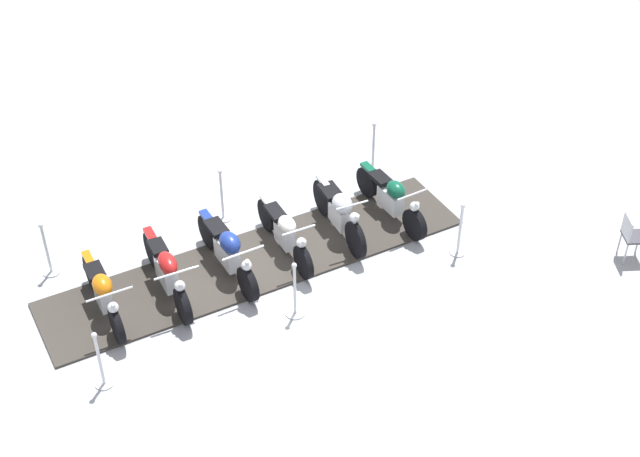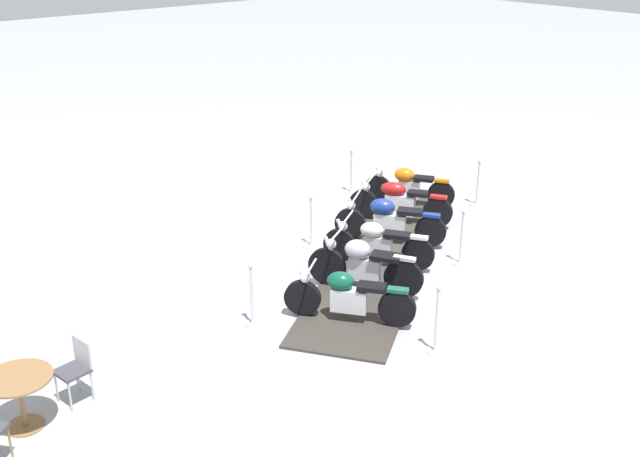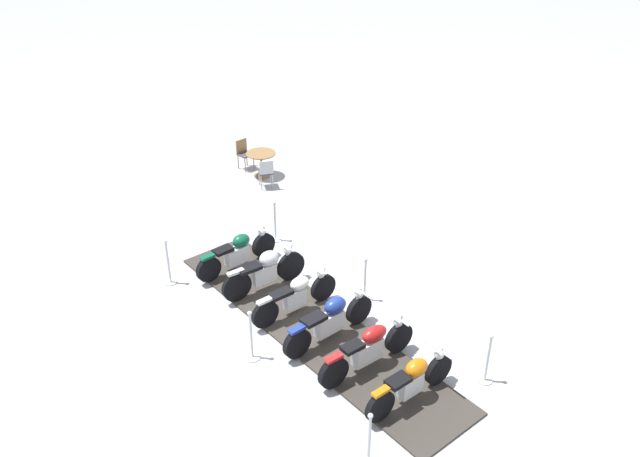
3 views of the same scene
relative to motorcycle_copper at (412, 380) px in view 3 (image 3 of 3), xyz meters
The scene contains 17 objects.
ground_plane 2.83m from the motorcycle_copper, 55.80° to the right, with size 80.00×80.00×0.00m, color #A8AAB2.
display_platform 2.82m from the motorcycle_copper, 55.80° to the right, with size 7.76×1.67×0.05m, color #38332D.
motorcycle_copper is the anchor object (origin of this frame).
motorcycle_maroon 1.11m from the motorcycle_copper, 56.62° to the right, with size 1.99×1.31×0.93m.
motorcycle_navy 2.23m from the motorcycle_copper, 56.58° to the right, with size 1.93×1.42×0.93m.
motorcycle_cream 3.34m from the motorcycle_copper, 56.45° to the right, with size 1.87×1.23×0.91m.
motorcycle_chrome 4.45m from the motorcycle_copper, 56.48° to the right, with size 1.87×1.12×1.01m.
motorcycle_forest 5.57m from the motorcycle_copper, 56.50° to the right, with size 1.84×1.38×0.90m.
stanchion_right_rear 6.25m from the motorcycle_copper, 69.96° to the right, with size 0.28×0.28×1.11m.
stanchion_left_front 1.61m from the motorcycle_copper, 52.21° to the left, with size 0.31×0.31×1.09m.
stanchion_right_mid 3.14m from the motorcycle_copper, 84.10° to the right, with size 0.34×0.34×1.09m.
stanchion_right_front 1.55m from the motorcycle_copper, 166.13° to the right, with size 0.29×0.29×1.10m.
stanchion_left_mid 3.18m from the motorcycle_copper, 27.83° to the right, with size 0.34×0.34×1.12m.
stanchion_left_rear 6.27m from the motorcycle_copper, 42.47° to the right, with size 0.29×0.29×1.14m.
cafe_table 9.98m from the motorcycle_copper, 76.18° to the right, with size 0.89×0.89×0.76m.
cafe_chair_near_table 9.17m from the motorcycle_copper, 75.68° to the right, with size 0.45×0.45×0.90m.
cafe_chair_across_table 10.74m from the motorcycle_copper, 74.36° to the right, with size 0.56×0.56×0.92m.
Camera 3 is at (0.96, 10.72, 8.59)m, focal length 36.77 mm.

